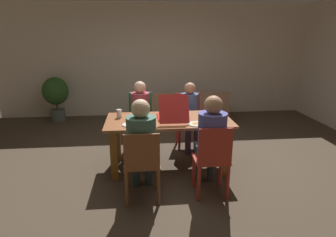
% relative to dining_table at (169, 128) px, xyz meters
% --- Properties ---
extents(ground_plane, '(20.00, 20.00, 0.00)m').
position_rel_dining_table_xyz_m(ground_plane, '(0.00, 0.00, -0.63)').
color(ground_plane, '#473A2C').
extents(back_wall, '(7.56, 0.12, 2.69)m').
position_rel_dining_table_xyz_m(back_wall, '(0.00, 3.11, 0.71)').
color(back_wall, beige).
rests_on(back_wall, ground).
extents(dining_table, '(1.83, 0.90, 0.77)m').
position_rel_dining_table_xyz_m(dining_table, '(0.00, 0.00, 0.00)').
color(dining_table, brown).
rests_on(dining_table, ground).
extents(chair_0, '(0.42, 0.39, 0.93)m').
position_rel_dining_table_xyz_m(chair_0, '(0.45, -0.88, -0.13)').
color(chair_0, '#AE3327').
rests_on(chair_0, ground).
extents(person_0, '(0.35, 0.54, 1.28)m').
position_rel_dining_table_xyz_m(person_0, '(0.45, -0.75, 0.12)').
color(person_0, '#30353E').
rests_on(person_0, ground).
extents(chair_1, '(0.43, 0.42, 0.97)m').
position_rel_dining_table_xyz_m(chair_1, '(-0.41, 0.93, -0.09)').
color(chair_1, '#257241').
rests_on(chair_1, ground).
extents(person_1, '(0.32, 0.52, 1.20)m').
position_rel_dining_table_xyz_m(person_1, '(-0.41, 0.77, 0.08)').
color(person_1, '#31403F').
rests_on(person_1, ground).
extents(chair_2, '(0.45, 0.41, 0.95)m').
position_rel_dining_table_xyz_m(chair_2, '(0.45, 0.89, -0.10)').
color(chair_2, '#AC2426').
rests_on(chair_2, ground).
extents(person_2, '(0.30, 0.54, 1.17)m').
position_rel_dining_table_xyz_m(person_2, '(0.45, 0.73, 0.06)').
color(person_2, '#432C4B').
rests_on(person_2, ground).
extents(chair_3, '(0.43, 0.43, 0.91)m').
position_rel_dining_table_xyz_m(chair_3, '(-0.41, -0.90, -0.11)').
color(chair_3, brown).
rests_on(chair_3, ground).
extents(person_3, '(0.35, 0.53, 1.26)m').
position_rel_dining_table_xyz_m(person_3, '(-0.41, -0.76, 0.11)').
color(person_3, '#2D4145').
rests_on(person_3, ground).
extents(pizza_box_0, '(0.42, 0.60, 0.40)m').
position_rel_dining_table_xyz_m(pizza_box_0, '(0.05, 0.03, 0.19)').
color(pizza_box_0, red).
rests_on(pizza_box_0, dining_table).
extents(plate_0, '(0.21, 0.21, 0.03)m').
position_rel_dining_table_xyz_m(plate_0, '(0.66, 0.05, 0.15)').
color(plate_0, white).
rests_on(plate_0, dining_table).
extents(plate_1, '(0.25, 0.25, 0.03)m').
position_rel_dining_table_xyz_m(plate_1, '(0.36, -0.29, 0.15)').
color(plate_1, white).
rests_on(plate_1, dining_table).
extents(plate_2, '(0.22, 0.22, 0.03)m').
position_rel_dining_table_xyz_m(plate_2, '(-0.55, -0.23, 0.15)').
color(plate_2, white).
rests_on(plate_2, dining_table).
extents(plate_3, '(0.26, 0.26, 0.01)m').
position_rel_dining_table_xyz_m(plate_3, '(-0.47, 0.07, 0.14)').
color(plate_3, white).
rests_on(plate_3, dining_table).
extents(drinking_glass_0, '(0.08, 0.08, 0.12)m').
position_rel_dining_table_xyz_m(drinking_glass_0, '(-0.73, 0.15, 0.20)').
color(drinking_glass_0, silver).
rests_on(drinking_glass_0, dining_table).
extents(drinking_glass_1, '(0.08, 0.08, 0.14)m').
position_rel_dining_table_xyz_m(drinking_glass_1, '(0.83, 0.35, 0.21)').
color(drinking_glass_1, '#B34F31').
rests_on(drinking_glass_1, dining_table).
extents(couch, '(1.95, 0.86, 0.74)m').
position_rel_dining_table_xyz_m(couch, '(0.57, 2.33, -0.36)').
color(couch, '#916E56').
rests_on(couch, ground).
extents(potted_plant, '(0.58, 0.58, 1.03)m').
position_rel_dining_table_xyz_m(potted_plant, '(-2.34, 2.69, 0.01)').
color(potted_plant, '#4F5B58').
rests_on(potted_plant, ground).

